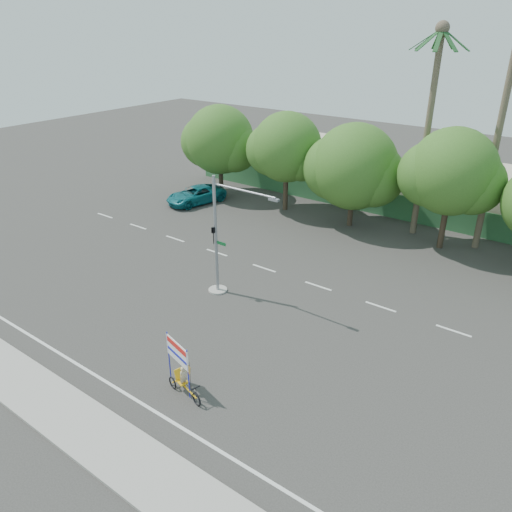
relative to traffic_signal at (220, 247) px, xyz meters
The scene contains 14 objects.
ground 5.40m from the traffic_signal, 61.13° to the right, with size 120.00×120.00×0.00m, color #33302D.
sidewalk_near 12.04m from the traffic_signal, 79.17° to the right, with size 50.00×2.40×0.12m, color gray.
fence 17.76m from the traffic_signal, 82.85° to the left, with size 38.00×0.08×2.00m, color #336B3D.
building_left 23.38m from the traffic_signal, 109.52° to the left, with size 12.00×8.00×4.00m, color beige.
building_right 24.29m from the traffic_signal, 65.15° to the left, with size 14.00×8.00×3.60m, color beige.
tree_far_left 18.45m from the traffic_signal, 130.22° to the left, with size 7.14×6.00×7.96m.
tree_left 14.99m from the traffic_signal, 109.08° to the left, with size 6.66×5.60×8.07m.
tree_center 14.15m from the traffic_signal, 85.33° to the left, with size 7.62×6.40×7.85m.
tree_right 16.38m from the traffic_signal, 59.83° to the left, with size 6.90×5.80×8.36m.
palm_tall 20.04m from the traffic_signal, 56.69° to the left, with size 3.73×3.79×17.45m.
palm_short 17.56m from the traffic_signal, 69.84° to the left, with size 3.73×3.79×14.45m.
traffic_signal is the anchor object (origin of this frame).
trike_billboard 8.84m from the traffic_signal, 61.04° to the right, with size 2.45×0.96×2.48m.
pickup_truck 16.20m from the traffic_signal, 137.95° to the left, with size 2.42×5.25×1.46m, color #0F666F.
Camera 1 is at (14.60, -15.32, 14.50)m, focal length 35.00 mm.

